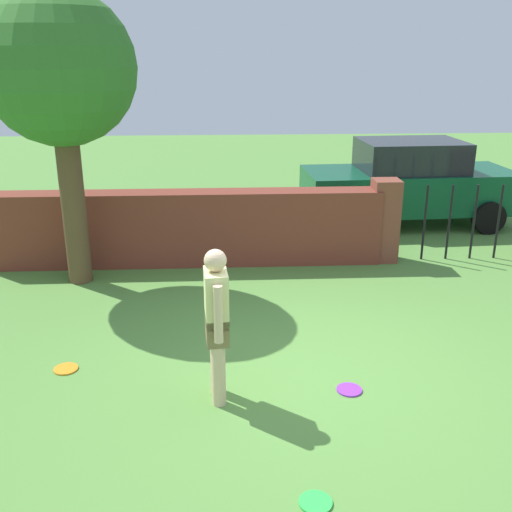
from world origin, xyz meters
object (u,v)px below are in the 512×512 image
Objects in this scene: tree at (59,72)px; frisbee_green at (315,502)px; person at (217,319)px; frisbee_orange at (66,369)px; frisbee_purple at (349,390)px; car at (408,183)px.

tree is 15.79× the size of frisbee_green.
tree is at bearing 27.47° from person.
person is 2.05m from frisbee_orange.
tree is 5.79m from frisbee_purple.
car is (6.01, 2.93, -2.26)m from tree.
tree is 4.18m from frisbee_orange.
frisbee_orange is (0.45, -2.75, -3.11)m from tree.
car reaches higher than frisbee_orange.
frisbee_purple is at bearing -10.93° from frisbee_orange.
person is 6.00× the size of frisbee_orange.
tree is 6.56m from frisbee_green.
person is at bearing -20.94° from frisbee_orange.
person reaches higher than frisbee_orange.
person is at bearing 116.65° from frisbee_green.
person reaches higher than frisbee_purple.
tree reaches higher than car.
car is at bearing 25.94° from tree.
car is at bearing 45.58° from frisbee_orange.
car is at bearing 68.59° from frisbee_purple.
person reaches higher than frisbee_green.
frisbee_orange is (-5.57, -5.68, -0.85)m from car.
frisbee_purple is 1.72m from frisbee_green.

